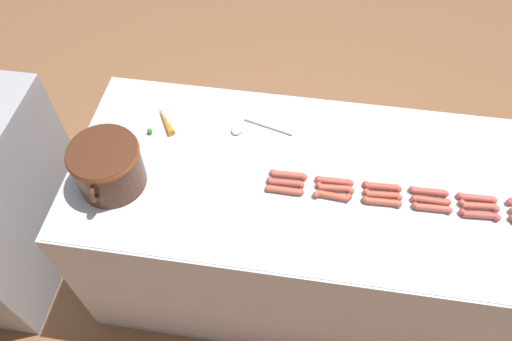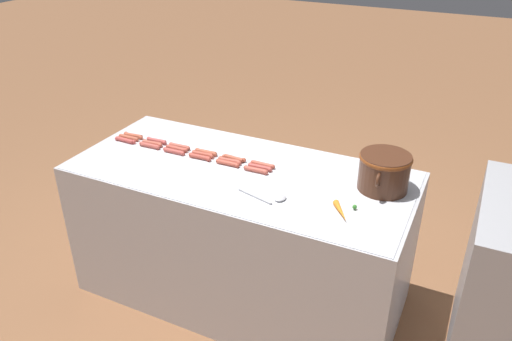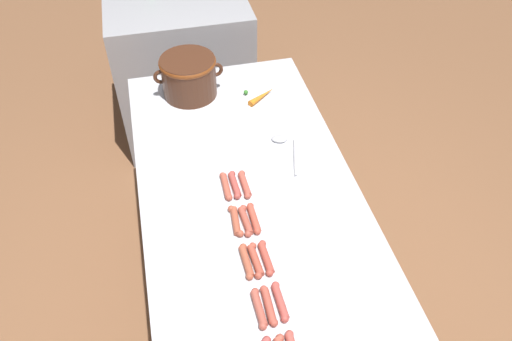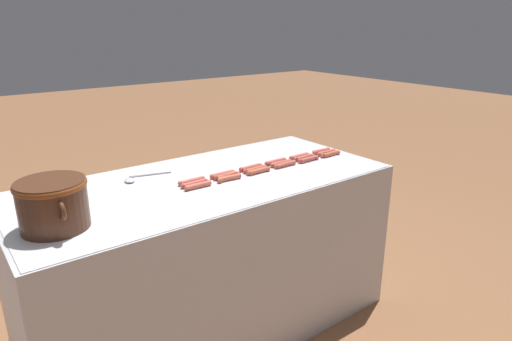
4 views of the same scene
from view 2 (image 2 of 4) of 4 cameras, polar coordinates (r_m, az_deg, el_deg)
The scene contains 23 objects.
ground_plane at distance 3.35m, azimuth -1.56°, elevation -13.44°, with size 20.00×20.00×0.00m, color brown.
griddle_counter at distance 3.07m, azimuth -1.67°, elevation -7.25°, with size 0.87×1.94×0.89m.
hot_dog_0 at distance 3.31m, azimuth -13.71°, elevation 3.86°, with size 0.04×0.15×0.03m.
hot_dog_1 at distance 3.21m, azimuth -11.18°, elevation 3.32°, with size 0.03×0.15×0.03m.
hot_dog_2 at distance 3.11m, azimuth -8.65°, elevation 2.72°, with size 0.03×0.15×0.03m.
hot_dog_3 at distance 3.02m, azimuth -5.66°, elevation 2.08°, with size 0.03×0.15×0.03m.
hot_dog_4 at distance 2.93m, azimuth -2.52°, elevation 1.39°, with size 0.04×0.15×0.03m.
hot_dog_5 at distance 2.86m, azimuth 0.76°, elevation 0.68°, with size 0.03×0.15×0.03m.
hot_dog_6 at distance 3.29m, azimuth -14.20°, elevation 3.63°, with size 0.03×0.15×0.03m.
hot_dog_7 at distance 3.18m, azimuth -11.64°, elevation 3.04°, with size 0.04×0.15×0.03m.
hot_dog_8 at distance 3.08m, azimuth -8.95°, elevation 2.47°, with size 0.03×0.15×0.03m.
hot_dog_9 at distance 2.99m, azimuth -6.04°, elevation 1.84°, with size 0.04×0.15×0.03m.
hot_dog_10 at distance 2.91m, azimuth -2.99°, elevation 1.12°, with size 0.04×0.15×0.03m.
hot_dog_11 at distance 2.83m, azimuth 0.45°, elevation 0.38°, with size 0.03×0.15×0.03m.
hot_dog_12 at distance 3.26m, azimuth -14.57°, elevation 3.34°, with size 0.03×0.15×0.03m.
hot_dog_13 at distance 3.15m, azimuth -11.94°, elevation 2.78°, with size 0.03×0.15×0.03m.
hot_dog_14 at distance 3.05m, azimuth -9.27°, elevation 2.15°, with size 0.03×0.15×0.03m.
hot_dog_15 at distance 2.96m, azimuth -6.39°, elevation 1.54°, with size 0.03×0.15×0.03m.
hot_dog_16 at distance 2.88m, azimuth -3.24°, elevation 0.83°, with size 0.03×0.15×0.03m.
hot_dog_17 at distance 2.80m, azimuth -0.03°, elevation 0.06°, with size 0.03×0.15×0.03m.
bean_pot at distance 2.68m, azimuth 14.31°, elevation 0.06°, with size 0.34×0.27×0.20m.
serving_spoon at distance 2.56m, azimuth 1.81°, elevation -3.07°, with size 0.11×0.27×0.02m.
carrot at distance 2.47m, azimuth 9.67°, elevation -4.57°, with size 0.16×0.12×0.03m.
Camera 2 is at (2.21, 1.16, 2.23)m, focal length 35.38 mm.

